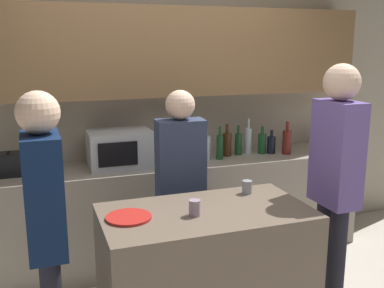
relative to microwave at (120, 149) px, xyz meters
The scene contains 20 objects.
back_wall 0.69m from the microwave, 34.98° to the left, with size 6.40×0.40×2.70m.
back_counter 0.71m from the microwave, ahead, with size 3.60×0.62×0.89m.
kitchen_island 1.43m from the microwave, 77.92° to the right, with size 1.24×0.68×0.93m.
microwave is the anchor object (origin of this frame).
toaster 0.81m from the microwave, behind, with size 0.26×0.16×0.18m.
potted_plant 1.92m from the microwave, ahead, with size 0.14×0.14×0.39m.
bottle_0 0.76m from the microwave, ahead, with size 0.08×0.08×0.29m.
bottle_1 0.88m from the microwave, ahead, with size 0.06×0.06×0.29m.
bottle_2 0.98m from the microwave, ahead, with size 0.08×0.08×0.29m.
bottle_3 1.10m from the microwave, ahead, with size 0.06×0.06×0.27m.
bottle_4 1.21m from the microwave, ahead, with size 0.06×0.06×0.33m.
bottle_5 1.33m from the microwave, ahead, with size 0.08×0.08×0.26m.
bottle_6 1.41m from the microwave, ahead, with size 0.08×0.08×0.22m.
bottle_7 1.54m from the microwave, ahead, with size 0.08×0.08×0.30m.
plate_on_island 1.27m from the microwave, 98.39° to the right, with size 0.26×0.26×0.01m.
cup_0 1.35m from the microwave, 82.24° to the right, with size 0.07×0.07×0.09m.
cup_1 1.26m from the microwave, 59.32° to the right, with size 0.07×0.07×0.09m.
person_left 1.74m from the microwave, 47.44° to the right, with size 0.23×0.34×1.77m.
person_center 1.43m from the microwave, 115.98° to the right, with size 0.22×0.34×1.67m.
person_right 0.75m from the microwave, 65.39° to the right, with size 0.35×0.21×1.58m.
Camera 1 is at (-1.03, -2.23, 1.89)m, focal length 42.00 mm.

